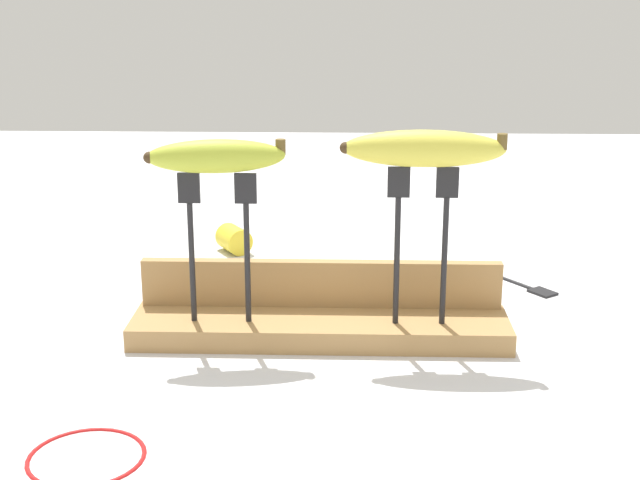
# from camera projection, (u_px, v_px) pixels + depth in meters

# --- Properties ---
(ground_plane) EXTENTS (3.00, 3.00, 0.00)m
(ground_plane) POSITION_uv_depth(u_px,v_px,m) (320.00, 339.00, 1.13)
(ground_plane) COLOR silver
(wooden_board) EXTENTS (0.46, 0.10, 0.03)m
(wooden_board) POSITION_uv_depth(u_px,v_px,m) (320.00, 328.00, 1.12)
(wooden_board) COLOR #A87F4C
(wooden_board) RESTS_ON ground
(board_backstop) EXTENTS (0.46, 0.02, 0.06)m
(board_backstop) POSITION_uv_depth(u_px,v_px,m) (321.00, 283.00, 1.15)
(board_backstop) COLOR #A87F4C
(board_backstop) RESTS_ON wooden_board
(fork_stand_left) EXTENTS (0.09, 0.01, 0.18)m
(fork_stand_left) POSITION_uv_depth(u_px,v_px,m) (219.00, 234.00, 1.08)
(fork_stand_left) COLOR black
(fork_stand_left) RESTS_ON wooden_board
(fork_stand_right) EXTENTS (0.08, 0.01, 0.19)m
(fork_stand_right) POSITION_uv_depth(u_px,v_px,m) (421.00, 232.00, 1.07)
(fork_stand_right) COLOR black
(fork_stand_right) RESTS_ON wooden_board
(banana_raised_left) EXTENTS (0.17, 0.06, 0.04)m
(banana_raised_left) POSITION_uv_depth(u_px,v_px,m) (216.00, 156.00, 1.05)
(banana_raised_left) COLOR #B2C138
(banana_raised_left) RESTS_ON fork_stand_left
(banana_raised_right) EXTENTS (0.19, 0.04, 0.04)m
(banana_raised_right) POSITION_uv_depth(u_px,v_px,m) (424.00, 149.00, 1.04)
(banana_raised_right) COLOR #DBD147
(banana_raised_right) RESTS_ON fork_stand_right
(fork_fallen_near) EXTENTS (0.11, 0.15, 0.01)m
(fork_fallen_near) POSITION_uv_depth(u_px,v_px,m) (520.00, 283.00, 1.32)
(fork_fallen_near) COLOR black
(fork_fallen_near) RESTS_ON ground
(banana_chunk_near) EXTENTS (0.06, 0.07, 0.04)m
(banana_chunk_near) POSITION_uv_depth(u_px,v_px,m) (234.00, 239.00, 1.47)
(banana_chunk_near) COLOR yellow
(banana_chunk_near) RESTS_ON ground
(wire_coil) EXTENTS (0.11, 0.11, 0.00)m
(wire_coil) POSITION_uv_depth(u_px,v_px,m) (86.00, 455.00, 0.85)
(wire_coil) COLOR red
(wire_coil) RESTS_ON ground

